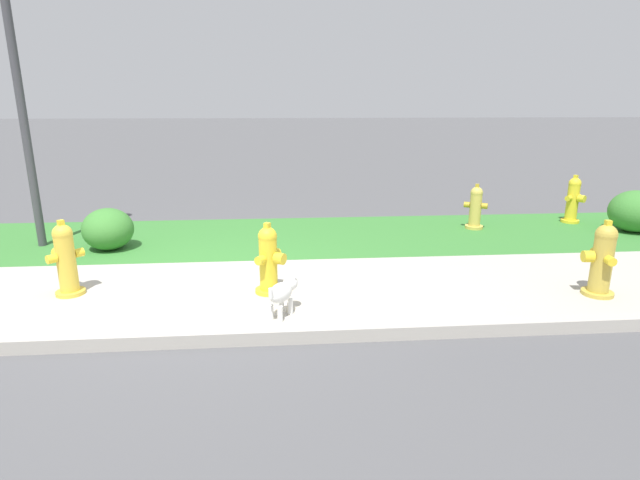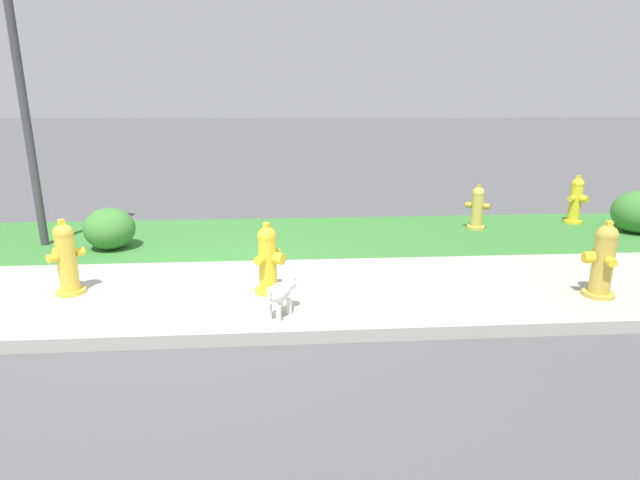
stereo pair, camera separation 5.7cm
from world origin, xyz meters
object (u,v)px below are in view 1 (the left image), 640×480
object	(u,v)px
fire_hydrant_mid_block	(66,259)
small_white_dog	(283,292)
fire_hydrant_near_corner	(573,200)
street_lamp	(10,33)
fire_hydrant_across_street	(476,207)
shrub_bush_near_lamp	(108,229)
fire_hydrant_at_driveway	(602,260)
fire_hydrant_by_grass_verge	(269,260)
shrub_bush_mid_verge	(635,211)

from	to	relation	value
fire_hydrant_mid_block	small_white_dog	world-z (taller)	fire_hydrant_mid_block
fire_hydrant_near_corner	small_white_dog	bearing A→B (deg)	3.72
fire_hydrant_mid_block	street_lamp	world-z (taller)	street_lamp
fire_hydrant_mid_block	small_white_dog	size ratio (longest dim) A/B	1.94
fire_hydrant_across_street	small_white_dog	bearing A→B (deg)	-106.52
fire_hydrant_across_street	shrub_bush_near_lamp	xyz separation A→B (m)	(-5.43, -0.73, -0.06)
fire_hydrant_at_driveway	street_lamp	distance (m)	7.45
fire_hydrant_mid_block	fire_hydrant_by_grass_verge	bearing A→B (deg)	-50.00
fire_hydrant_mid_block	shrub_bush_near_lamp	bearing A→B (deg)	47.65
street_lamp	fire_hydrant_near_corner	bearing A→B (deg)	5.12
fire_hydrant_mid_block	fire_hydrant_near_corner	bearing A→B (deg)	-25.83
street_lamp	shrub_bush_near_lamp	distance (m)	2.71
shrub_bush_mid_verge	fire_hydrant_near_corner	bearing A→B (deg)	133.02
fire_hydrant_mid_block	fire_hydrant_at_driveway	world-z (taller)	fire_hydrant_at_driveway
fire_hydrant_mid_block	small_white_dog	xyz separation A→B (m)	(2.22, -0.72, -0.15)
fire_hydrant_mid_block	shrub_bush_near_lamp	size ratio (longest dim) A/B	1.20
fire_hydrant_mid_block	fire_hydrant_at_driveway	distance (m)	5.51
fire_hydrant_near_corner	shrub_bush_near_lamp	bearing A→B (deg)	-23.52
small_white_dog	shrub_bush_near_lamp	world-z (taller)	shrub_bush_near_lamp
fire_hydrant_by_grass_verge	shrub_bush_near_lamp	bearing A→B (deg)	-95.97
fire_hydrant_across_street	shrub_bush_near_lamp	world-z (taller)	fire_hydrant_across_street
shrub_bush_near_lamp	fire_hydrant_by_grass_verge	bearing A→B (deg)	-39.42
fire_hydrant_mid_block	fire_hydrant_by_grass_verge	size ratio (longest dim) A/B	1.06
fire_hydrant_by_grass_verge	street_lamp	world-z (taller)	street_lamp
fire_hydrant_across_street	street_lamp	size ratio (longest dim) A/B	0.17
fire_hydrant_mid_block	shrub_bush_mid_verge	distance (m)	7.94
fire_hydrant_mid_block	street_lamp	distance (m)	3.29
street_lamp	shrub_bush_near_lamp	size ratio (longest dim) A/B	6.19
fire_hydrant_across_street	fire_hydrant_mid_block	bearing A→B (deg)	-127.49
fire_hydrant_near_corner	shrub_bush_near_lamp	distance (m)	7.26
fire_hydrant_near_corner	fire_hydrant_at_driveway	world-z (taller)	fire_hydrant_at_driveway
small_white_dog	street_lamp	distance (m)	4.99
fire_hydrant_near_corner	shrub_bush_mid_verge	size ratio (longest dim) A/B	1.05
fire_hydrant_mid_block	fire_hydrant_by_grass_verge	world-z (taller)	fire_hydrant_mid_block
fire_hydrant_mid_block	shrub_bush_mid_verge	bearing A→B (deg)	-31.90
fire_hydrant_across_street	small_white_dog	world-z (taller)	fire_hydrant_across_street
fire_hydrant_near_corner	street_lamp	size ratio (longest dim) A/B	0.19
street_lamp	shrub_bush_near_lamp	world-z (taller)	street_lamp
fire_hydrant_near_corner	fire_hydrant_by_grass_verge	distance (m)	5.72
fire_hydrant_mid_block	small_white_dog	bearing A→B (deg)	-64.60
fire_hydrant_near_corner	small_white_dog	xyz separation A→B (m)	(-4.84, -3.41, -0.15)
fire_hydrant_at_driveway	small_white_dog	bearing A→B (deg)	101.14
small_white_dog	street_lamp	bearing A→B (deg)	81.67
small_white_dog	shrub_bush_mid_verge	size ratio (longest dim) A/B	0.55
fire_hydrant_near_corner	fire_hydrant_mid_block	world-z (taller)	fire_hydrant_mid_block
fire_hydrant_at_driveway	fire_hydrant_near_corner	bearing A→B (deg)	-19.67
fire_hydrant_near_corner	shrub_bush_mid_verge	bearing A→B (deg)	101.62
fire_hydrant_near_corner	fire_hydrant_across_street	world-z (taller)	fire_hydrant_near_corner
small_white_dog	shrub_bush_near_lamp	xyz separation A→B (m)	(-2.35, 2.41, 0.05)
shrub_bush_near_lamp	shrub_bush_mid_verge	world-z (taller)	shrub_bush_mid_verge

